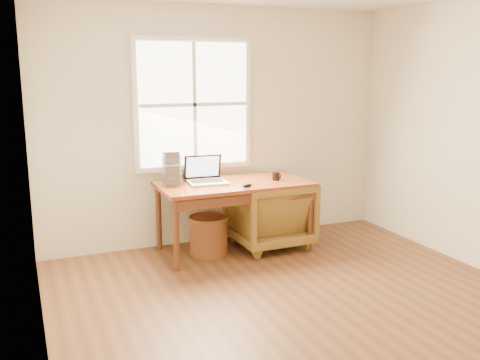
% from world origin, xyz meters
% --- Properties ---
extents(room_shell, '(4.04, 4.54, 2.64)m').
position_xyz_m(room_shell, '(-0.02, 0.16, 1.32)').
color(room_shell, brown).
rests_on(room_shell, ground).
extents(desk, '(1.60, 0.80, 0.04)m').
position_xyz_m(desk, '(0.00, 1.80, 0.73)').
color(desk, brown).
rests_on(desk, room_shell).
extents(armchair, '(0.81, 0.84, 0.75)m').
position_xyz_m(armchair, '(0.42, 1.80, 0.37)').
color(armchair, olive).
rests_on(armchair, room_shell).
extents(wicker_stool, '(0.52, 0.52, 0.40)m').
position_xyz_m(wicker_stool, '(-0.29, 1.80, 0.20)').
color(wicker_stool, brown).
rests_on(wicker_stool, room_shell).
extents(laptop, '(0.49, 0.51, 0.33)m').
position_xyz_m(laptop, '(-0.28, 1.84, 0.92)').
color(laptop, silver).
rests_on(laptop, desk).
extents(mouse, '(0.13, 0.10, 0.04)m').
position_xyz_m(mouse, '(0.03, 1.54, 0.77)').
color(mouse, black).
rests_on(mouse, desk).
extents(coffee_mug, '(0.10, 0.10, 0.09)m').
position_xyz_m(coffee_mug, '(0.46, 1.73, 0.79)').
color(coffee_mug, black).
rests_on(coffee_mug, desk).
extents(cd_stack_a, '(0.19, 0.18, 0.29)m').
position_xyz_m(cd_stack_a, '(-0.57, 2.08, 0.89)').
color(cd_stack_a, '#B4B8C0').
rests_on(cd_stack_a, desk).
extents(cd_stack_b, '(0.15, 0.13, 0.22)m').
position_xyz_m(cd_stack_b, '(-0.65, 1.89, 0.86)').
color(cd_stack_b, '#28272C').
rests_on(cd_stack_b, desk).
extents(cd_stack_c, '(0.16, 0.14, 0.35)m').
position_xyz_m(cd_stack_c, '(-0.64, 1.96, 0.92)').
color(cd_stack_c, '#92939E').
rests_on(cd_stack_c, desk).
extents(cd_stack_d, '(0.16, 0.14, 0.19)m').
position_xyz_m(cd_stack_d, '(-0.33, 2.14, 0.85)').
color(cd_stack_d, silver).
rests_on(cd_stack_d, desk).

